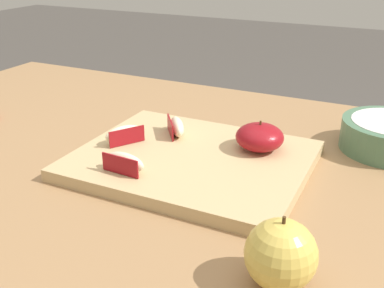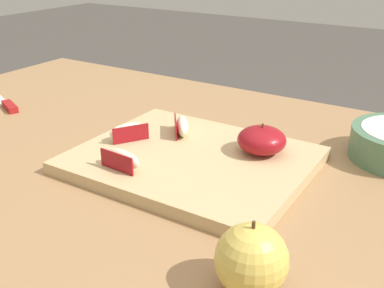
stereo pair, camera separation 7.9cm
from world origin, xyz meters
The scene contains 8 objects.
dining_table centered at (0.00, 0.00, 0.64)m, with size 1.44×0.85×0.73m.
cutting_board centered at (0.07, -0.02, 0.74)m, with size 0.39×0.32×0.02m.
apple_half_skin_up centered at (0.17, 0.05, 0.78)m, with size 0.08×0.08×0.05m.
apple_wedge_right centered at (0.00, -0.13, 0.77)m, with size 0.07×0.03×0.03m.
apple_wedge_middle centered at (-0.06, -0.03, 0.77)m, with size 0.06×0.07×0.03m.
apple_wedge_front centered at (0.00, 0.04, 0.77)m, with size 0.06×0.07×0.03m.
paring_knife centered at (-0.45, 0.00, 0.74)m, with size 0.15×0.08×0.01m.
whole_apple_golden centered at (0.29, -0.25, 0.77)m, with size 0.08×0.08×0.09m.
Camera 2 is at (0.45, -0.64, 1.09)m, focal length 43.37 mm.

